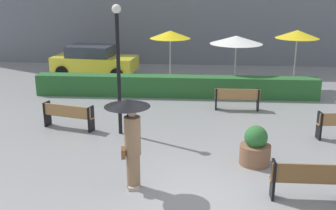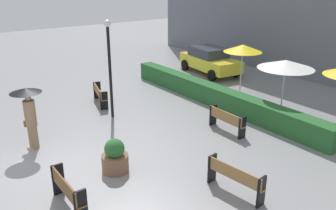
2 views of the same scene
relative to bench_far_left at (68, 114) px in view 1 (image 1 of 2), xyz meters
The scene contains 12 objects.
ground_plane 5.80m from the bench_far_left, 45.74° to the right, with size 60.00×60.00×0.00m, color gray.
bench_far_left is the anchor object (origin of this frame).
bench_near_right 7.92m from the bench_far_left, 31.92° to the right, with size 1.64×0.33×0.91m.
bench_back_row 6.26m from the bench_far_left, 23.71° to the left, with size 1.69×0.36×0.84m.
pedestrian_with_umbrella 4.83m from the bench_far_left, 54.86° to the right, with size 1.05×1.05×2.17m.
planter_pot 6.25m from the bench_far_left, 21.81° to the right, with size 0.82×0.82×1.07m.
lamp_post 2.69m from the bench_far_left, ahead, with size 0.28×0.28×4.06m.
patio_umbrella_yellow 7.18m from the bench_far_left, 64.96° to the left, with size 1.86×1.86×2.54m.
patio_umbrella_white 8.34m from the bench_far_left, 43.91° to the left, with size 2.32×2.32×2.41m.
patio_umbrella_yellow_far 10.47m from the bench_far_left, 34.23° to the left, with size 1.88×1.88×2.66m.
hedge_strip 5.39m from the bench_far_left, 52.26° to the left, with size 11.83×0.70×0.88m, color #28602D.
parked_car 7.97m from the bench_far_left, 97.76° to the left, with size 4.37×2.35×1.57m.
Camera 1 is at (0.21, -8.57, 4.72)m, focal length 44.42 mm.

